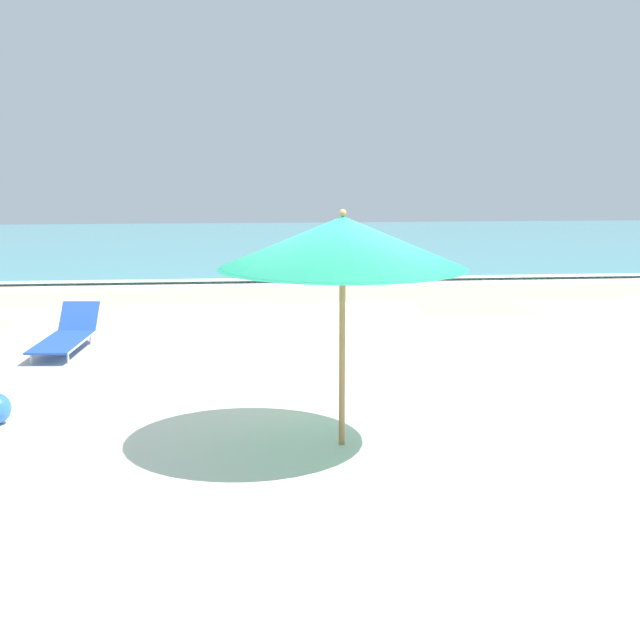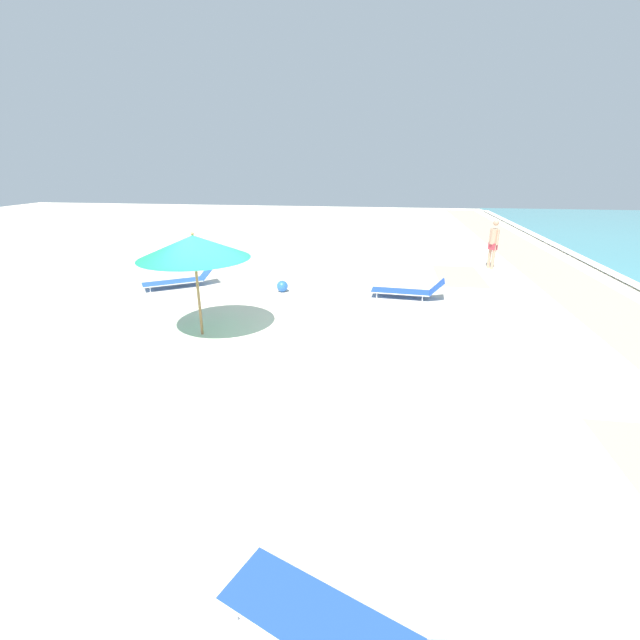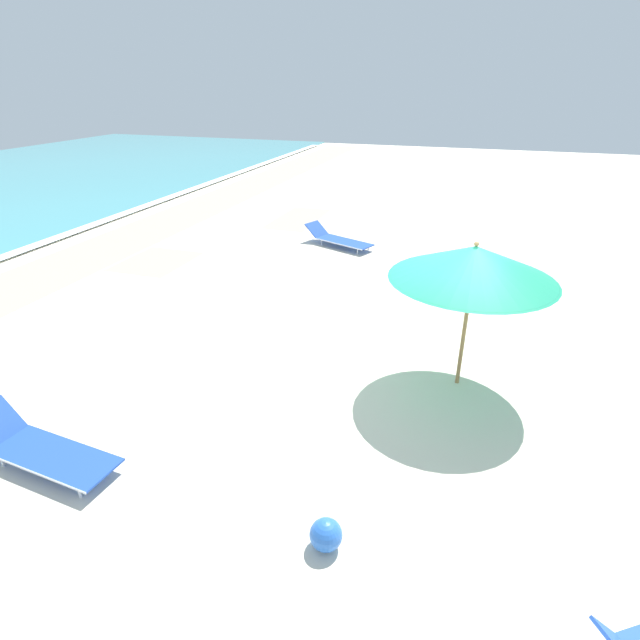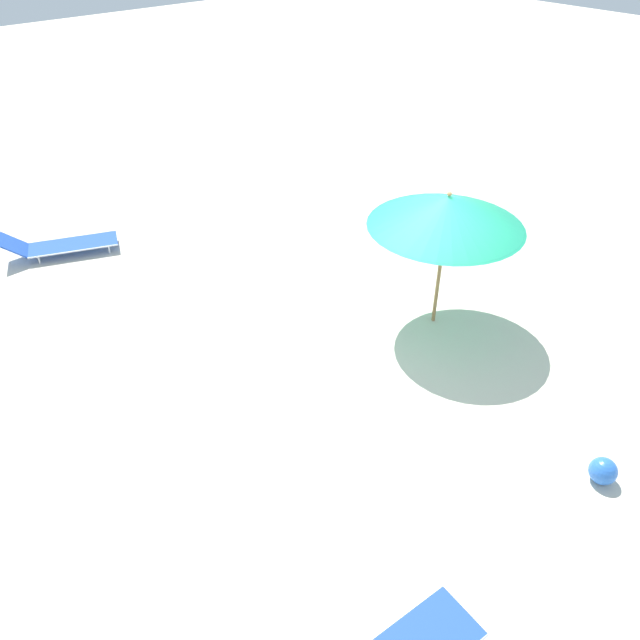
# 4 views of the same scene
# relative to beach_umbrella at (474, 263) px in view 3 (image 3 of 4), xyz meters

# --- Properties ---
(ground_plane) EXTENTS (60.00, 60.00, 0.16)m
(ground_plane) POSITION_rel_beach_umbrella_xyz_m (0.07, 0.71, -2.07)
(ground_plane) COLOR beige
(beach_umbrella) EXTENTS (2.40, 2.40, 2.31)m
(beach_umbrella) POSITION_rel_beach_umbrella_xyz_m (0.00, 0.00, 0.00)
(beach_umbrella) COLOR #9E7547
(beach_umbrella) RESTS_ON ground_plane
(sun_lounger_beside_umbrella) EXTENTS (0.78, 2.08, 0.58)m
(sun_lounger_beside_umbrella) POSITION_rel_beach_umbrella_xyz_m (-3.51, 4.77, -1.78)
(sun_lounger_beside_umbrella) COLOR blue
(sun_lounger_beside_umbrella) RESTS_ON ground_plane
(sun_lounger_near_water_left) EXTENTS (1.35, 2.18, 0.52)m
(sun_lounger_near_water_left) POSITION_rel_beach_umbrella_xyz_m (6.24, 3.81, -1.78)
(sun_lounger_near_water_left) COLOR blue
(sun_lounger_near_water_left) RESTS_ON ground_plane
(beach_ball) EXTENTS (0.34, 0.34, 0.34)m
(beach_ball) POSITION_rel_beach_umbrella_xyz_m (-3.59, 1.04, -1.82)
(beach_ball) COLOR blue
(beach_ball) RESTS_ON ground_plane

